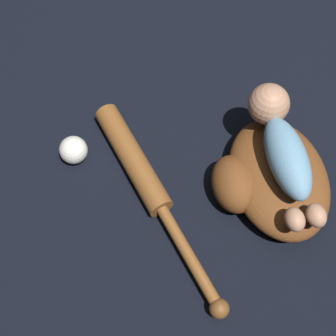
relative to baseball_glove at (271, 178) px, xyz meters
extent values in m
plane|color=black|center=(0.03, 0.00, -0.05)|extent=(6.00, 6.00, 0.00)
ellipsoid|color=brown|center=(0.01, -0.02, 0.00)|extent=(0.41, 0.35, 0.11)
ellipsoid|color=brown|center=(-0.03, 0.09, 0.00)|extent=(0.18, 0.16, 0.11)
ellipsoid|color=#6693B2|center=(0.01, -0.02, 0.10)|extent=(0.24, 0.17, 0.09)
sphere|color=tan|center=(0.15, 0.04, 0.10)|extent=(0.10, 0.10, 0.10)
ellipsoid|color=tan|center=(-0.13, -0.05, 0.08)|extent=(0.07, 0.06, 0.04)
ellipsoid|color=tan|center=(-0.12, -0.09, 0.08)|extent=(0.07, 0.06, 0.04)
cylinder|color=brown|center=(0.00, 0.36, -0.02)|extent=(0.30, 0.26, 0.06)
cylinder|color=brown|center=(-0.23, 0.17, -0.02)|extent=(0.23, 0.19, 0.03)
sphere|color=brown|center=(-0.33, 0.08, -0.02)|extent=(0.05, 0.05, 0.05)
sphere|color=white|center=(0.00, 0.51, -0.02)|extent=(0.07, 0.07, 0.07)
camera|label=1|loc=(-0.57, 0.15, 1.03)|focal=50.00mm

